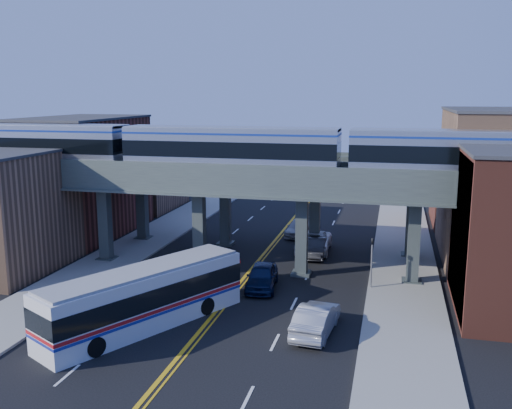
% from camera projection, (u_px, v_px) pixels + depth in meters
% --- Properties ---
extents(ground, '(120.00, 120.00, 0.00)m').
position_uv_depth(ground, '(218.00, 309.00, 36.02)').
color(ground, black).
rests_on(ground, ground).
extents(sidewalk_west, '(5.00, 70.00, 0.16)m').
position_uv_depth(sidewalk_west, '(124.00, 253.00, 48.21)').
color(sidewalk_west, gray).
rests_on(sidewalk_west, ground).
extents(sidewalk_east, '(5.00, 70.00, 0.16)m').
position_uv_depth(sidewalk_east, '(404.00, 273.00, 42.87)').
color(sidewalk_east, gray).
rests_on(sidewalk_east, ground).
extents(building_west_a, '(8.00, 10.00, 9.00)m').
position_uv_depth(building_west_a, '(1.00, 212.00, 43.26)').
color(building_west_a, '#8E6649').
rests_on(building_west_a, ground).
extents(building_west_b, '(8.00, 14.00, 11.00)m').
position_uv_depth(building_west_b, '(83.00, 177.00, 54.51)').
color(building_west_b, brown).
rests_on(building_west_b, ground).
extents(building_west_c, '(8.00, 10.00, 8.00)m').
position_uv_depth(building_west_c, '(142.00, 174.00, 67.20)').
color(building_west_c, '#8E6649').
rests_on(building_west_c, ground).
extents(building_east_b, '(8.00, 14.00, 12.00)m').
position_uv_depth(building_east_b, '(497.00, 187.00, 45.82)').
color(building_east_b, '#8E6649').
rests_on(building_east_b, ground).
extents(building_east_c, '(8.00, 10.00, 9.00)m').
position_uv_depth(building_east_c, '(474.00, 181.00, 58.51)').
color(building_east_c, brown).
rests_on(building_east_c, ground).
extents(mural_panel, '(0.10, 9.50, 9.50)m').
position_uv_depth(mural_panel, '(459.00, 234.00, 35.54)').
color(mural_panel, '#2A9FB8').
rests_on(mural_panel, ground).
extents(elevated_viaduct_near, '(52.00, 3.60, 7.40)m').
position_uv_depth(elevated_viaduct_near, '(249.00, 188.00, 42.40)').
color(elevated_viaduct_near, '#3E4745').
rests_on(elevated_viaduct_near, ground).
extents(elevated_viaduct_far, '(52.00, 3.60, 7.40)m').
position_uv_depth(elevated_viaduct_far, '(269.00, 175.00, 49.07)').
color(elevated_viaduct_far, '#3E4745').
rests_on(elevated_viaduct_far, ground).
extents(transit_train, '(49.49, 3.10, 3.62)m').
position_uv_depth(transit_train, '(231.00, 149.00, 42.17)').
color(transit_train, black).
rests_on(transit_train, elevated_viaduct_near).
extents(stop_sign, '(0.76, 0.09, 2.63)m').
position_uv_depth(stop_sign, '(235.00, 268.00, 38.47)').
color(stop_sign, slate).
rests_on(stop_sign, ground).
extents(traffic_signal, '(0.15, 0.18, 4.10)m').
position_uv_depth(traffic_signal, '(372.00, 257.00, 39.16)').
color(traffic_signal, slate).
rests_on(traffic_signal, ground).
extents(transit_bus, '(8.76, 12.76, 3.34)m').
position_uv_depth(transit_bus, '(145.00, 298.00, 33.02)').
color(transit_bus, silver).
rests_on(transit_bus, ground).
extents(car_lane_a, '(2.53, 5.16, 1.69)m').
position_uv_depth(car_lane_a, '(262.00, 276.00, 39.70)').
color(car_lane_a, '#0F1739').
rests_on(car_lane_a, ground).
extents(car_lane_b, '(1.78, 4.65, 1.51)m').
position_uv_depth(car_lane_b, '(316.00, 248.00, 47.43)').
color(car_lane_b, '#2C2C2E').
rests_on(car_lane_b, ground).
extents(car_lane_c, '(2.86, 5.98, 1.64)m').
position_uv_depth(car_lane_c, '(314.00, 242.00, 48.79)').
color(car_lane_c, white).
rests_on(car_lane_c, ground).
extents(car_lane_d, '(2.23, 5.05, 1.44)m').
position_uv_depth(car_lane_d, '(299.00, 228.00, 54.54)').
color(car_lane_d, '#A0A1A5').
rests_on(car_lane_d, ground).
extents(car_parked_curb, '(2.33, 5.39, 1.73)m').
position_uv_depth(car_parked_curb, '(316.00, 319.00, 32.19)').
color(car_parked_curb, '#A0A0A4').
rests_on(car_parked_curb, ground).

